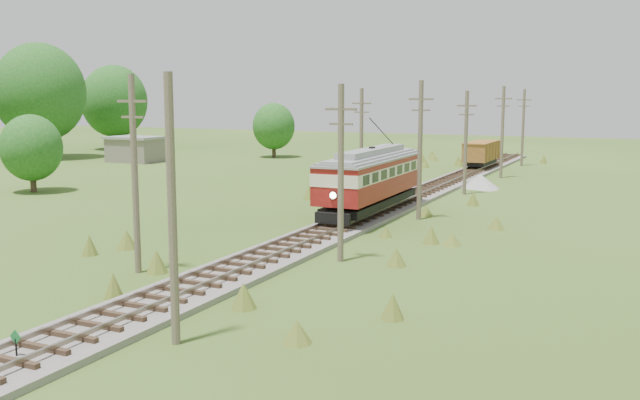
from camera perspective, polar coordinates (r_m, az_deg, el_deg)
The scene contains 18 objects.
railbed_main at distance 50.81m, azimuth 5.46°, elevation -0.55°, with size 3.60×96.00×0.57m.
switch_marker at distance 23.79m, azimuth -23.15°, elevation -10.53°, with size 0.45×0.06×1.08m.
streetcar at distance 47.40m, azimuth 4.16°, elevation 1.98°, with size 3.36×13.33×6.06m.
gondola at distance 78.89m, azimuth 12.80°, elevation 3.74°, with size 2.54×7.62×2.52m.
gravel_pile at distance 63.55m, azimuth 12.78°, elevation 1.43°, with size 3.35×3.55×1.22m.
utility_pole_r_1 at distance 23.19m, azimuth -11.75°, elevation -0.90°, with size 0.30×0.30×8.80m.
utility_pole_r_2 at distance 34.28m, azimuth 1.68°, elevation 2.29°, with size 1.60×0.30×8.60m.
utility_pole_r_3 at distance 46.46m, azimuth 8.00°, elevation 4.08°, with size 1.60×0.30×9.00m.
utility_pole_r_4 at distance 59.04m, azimuth 11.58°, elevation 4.60°, with size 1.60×0.30×8.40m.
utility_pole_r_5 at distance 71.63m, azimuth 14.38°, elevation 5.36°, with size 1.60×0.30×8.90m.
utility_pole_r_6 at distance 84.45m, azimuth 15.94°, elevation 5.66°, with size 1.60×0.30×8.70m.
utility_pole_l_a at distance 33.10m, azimuth -14.61°, elevation 2.15°, with size 1.60×0.30×9.00m.
utility_pole_l_b at distance 57.51m, azimuth 3.32°, elevation 4.76°, with size 1.60×0.30×8.60m.
tree_left_4 at distance 97.73m, azimuth -21.51°, elevation 8.01°, with size 11.34×11.34×14.61m.
tree_left_5 at distance 110.67m, azimuth -16.13°, elevation 7.60°, with size 9.66×9.66×12.44m.
tree_mid_a at distance 92.93m, azimuth -3.72°, elevation 5.90°, with size 5.46×5.46×7.03m.
tree_mid_c at distance 63.96m, azimuth -22.10°, elevation 3.89°, with size 5.04×5.04×6.49m.
shed at distance 89.11m, azimuth -14.59°, elevation 3.97°, with size 6.40×4.40×3.10m.
Camera 1 is at (16.92, -13.25, 8.09)m, focal length 40.00 mm.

